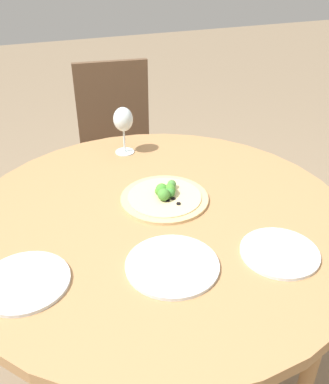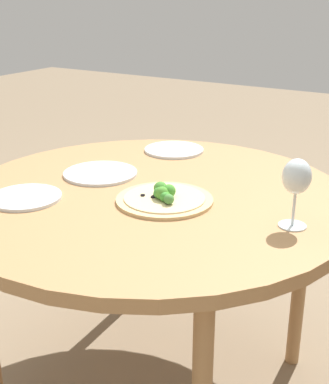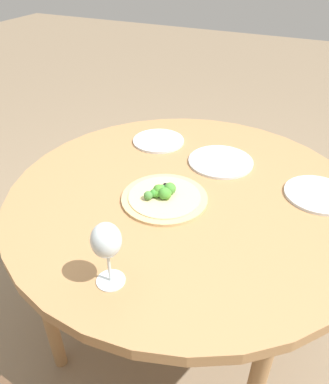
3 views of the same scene
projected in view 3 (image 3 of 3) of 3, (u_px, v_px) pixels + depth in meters
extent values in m
plane|color=#847056|center=(181.00, 324.00, 1.72)|extent=(12.00, 12.00, 0.00)
cylinder|color=#A87A4C|center=(186.00, 196.00, 1.31)|extent=(1.23, 1.23, 0.04)
cylinder|color=#A87A4C|center=(295.00, 239.00, 1.67)|extent=(0.05, 0.05, 0.70)
cylinder|color=#A87A4C|center=(143.00, 197.00, 1.94)|extent=(0.05, 0.05, 0.70)
cylinder|color=#A87A4C|center=(46.00, 308.00, 1.37)|extent=(0.05, 0.05, 0.70)
cylinder|color=tan|center=(164.00, 198.00, 1.26)|extent=(0.29, 0.29, 0.01)
cylinder|color=beige|center=(164.00, 196.00, 1.25)|extent=(0.24, 0.24, 0.00)
sphere|color=#41942B|center=(157.00, 194.00, 1.24)|extent=(0.03, 0.03, 0.03)
sphere|color=#409134|center=(154.00, 193.00, 1.24)|extent=(0.03, 0.03, 0.03)
sphere|color=#3E8A34|center=(162.00, 189.00, 1.25)|extent=(0.03, 0.03, 0.03)
sphere|color=#538930|center=(164.00, 192.00, 1.25)|extent=(0.03, 0.03, 0.03)
sphere|color=green|center=(162.00, 190.00, 1.25)|extent=(0.03, 0.03, 0.03)
sphere|color=#498E2F|center=(159.00, 190.00, 1.24)|extent=(0.04, 0.04, 0.04)
sphere|color=#498F33|center=(168.00, 192.00, 1.24)|extent=(0.03, 0.03, 0.03)
sphere|color=#4A8A2B|center=(167.00, 195.00, 1.23)|extent=(0.03, 0.03, 0.03)
sphere|color=#49843B|center=(148.00, 196.00, 1.23)|extent=(0.03, 0.03, 0.03)
sphere|color=#488A34|center=(170.00, 188.00, 1.25)|extent=(0.04, 0.04, 0.04)
sphere|color=#459031|center=(164.00, 193.00, 1.23)|extent=(0.04, 0.04, 0.04)
cylinder|color=black|center=(165.00, 185.00, 1.30)|extent=(0.01, 0.01, 0.00)
cylinder|color=black|center=(169.00, 191.00, 1.27)|extent=(0.01, 0.01, 0.00)
cylinder|color=black|center=(168.00, 196.00, 1.25)|extent=(0.01, 0.01, 0.00)
cylinder|color=black|center=(162.00, 190.00, 1.28)|extent=(0.01, 0.01, 0.00)
cylinder|color=black|center=(150.00, 198.00, 1.24)|extent=(0.01, 0.01, 0.00)
cylinder|color=black|center=(168.00, 195.00, 1.25)|extent=(0.01, 0.01, 0.00)
cylinder|color=silver|center=(111.00, 280.00, 0.96)|extent=(0.08, 0.08, 0.00)
cylinder|color=silver|center=(109.00, 268.00, 0.94)|extent=(0.01, 0.01, 0.09)
ellipsoid|color=silver|center=(106.00, 240.00, 0.88)|extent=(0.08, 0.08, 0.09)
cylinder|color=silver|center=(221.00, 161.00, 1.46)|extent=(0.25, 0.25, 0.01)
cylinder|color=silver|center=(319.00, 194.00, 1.27)|extent=(0.23, 0.23, 0.01)
cylinder|color=silver|center=(158.00, 141.00, 1.60)|extent=(0.22, 0.22, 0.01)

